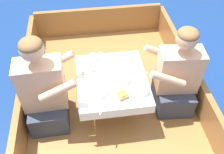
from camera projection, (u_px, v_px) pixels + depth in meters
ground_plane at (112, 125)px, 2.92m from camera, size 60.00×60.00×0.00m
boat_deck at (112, 117)px, 2.80m from camera, size 1.84×2.82×0.35m
gunwale_port at (23, 106)px, 2.47m from camera, size 0.06×2.82×0.34m
gunwale_starboard at (195, 88)px, 2.64m from camera, size 0.06×2.82×0.34m
bow_coaming at (99, 21)px, 3.49m from camera, size 1.72×0.06×0.39m
cockpit_table at (112, 82)px, 2.41m from camera, size 0.66×0.75×0.43m
person_port at (45, 92)px, 2.29m from camera, size 0.53×0.45×1.01m
person_starboard at (176, 78)px, 2.45m from camera, size 0.55×0.48×0.96m
plate_sandwich at (122, 97)px, 2.21m from camera, size 0.21×0.21×0.01m
plate_bread at (120, 63)px, 2.53m from camera, size 0.22×0.22×0.01m
sandwich at (122, 95)px, 2.19m from camera, size 0.12×0.12×0.05m
bowl_port_near at (109, 73)px, 2.40m from camera, size 0.13×0.13×0.04m
bowl_starboard_near at (100, 91)px, 2.24m from camera, size 0.14×0.14×0.04m
bowl_center_far at (87, 68)px, 2.45m from camera, size 0.14×0.14×0.04m
bowl_port_far at (143, 90)px, 2.24m from camera, size 0.11×0.11×0.04m
coffee_cup_port at (88, 84)px, 2.29m from camera, size 0.09×0.06×0.06m
coffee_cup_starboard at (126, 79)px, 2.33m from camera, size 0.11×0.08×0.06m
coffee_cup_center at (93, 57)px, 2.54m from camera, size 0.11×0.08×0.07m
tin_can at (131, 71)px, 2.41m from camera, size 0.07×0.07×0.05m
utensil_spoon_starboard at (102, 55)px, 2.61m from camera, size 0.08×0.16×0.01m
utensil_spoon_port at (80, 62)px, 2.54m from camera, size 0.15×0.10×0.01m
utensil_knife_port at (103, 107)px, 2.14m from camera, size 0.08×0.16×0.00m
utensil_knife_starboard at (140, 75)px, 2.41m from camera, size 0.17×0.06×0.00m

